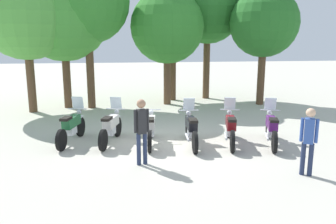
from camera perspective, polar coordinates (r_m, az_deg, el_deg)
ground_plane at (r=10.61m, az=0.39°, el=-5.31°), size 80.00×80.00×0.00m
motorcycle_0 at (r=11.00m, az=-15.90°, el=-2.36°), size 0.81×2.15×1.37m
motorcycle_1 at (r=10.72m, az=-9.56°, el=-2.44°), size 0.83×2.13×1.37m
motorcycle_2 at (r=10.47m, az=-2.95°, el=-2.72°), size 0.67×2.18×0.99m
motorcycle_3 at (r=10.38m, az=3.91°, el=-2.78°), size 0.62×2.19×1.37m
motorcycle_4 at (r=10.63m, az=10.46°, el=-2.59°), size 0.80×2.15×1.37m
motorcycle_5 at (r=10.87m, az=16.98°, el=-2.60°), size 0.88×2.11×1.37m
person_0 at (r=8.62m, az=-4.47°, el=-2.50°), size 0.41×0.27×1.71m
person_1 at (r=8.57m, az=22.57°, el=-3.88°), size 0.38×0.29×1.63m
tree_0 at (r=16.17m, az=-22.86°, el=14.94°), size 3.93×3.93×6.23m
tree_1 at (r=16.69m, az=-17.25°, el=15.32°), size 4.22×4.22×6.41m
tree_2 at (r=16.43m, az=-13.46°, el=17.62°), size 3.83×3.83×6.80m
tree_3 at (r=16.88m, az=-0.14°, el=14.10°), size 3.56×3.56×5.58m
tree_4 at (r=18.15m, az=0.80°, el=16.04°), size 3.22×3.22×6.10m
tree_5 at (r=18.84m, az=6.70°, el=16.82°), size 3.69×3.69×6.65m
tree_6 at (r=17.43m, az=15.85°, el=14.16°), size 3.29×3.29×5.63m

